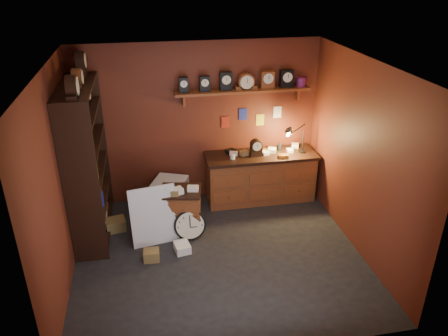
% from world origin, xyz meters
% --- Properties ---
extents(floor, '(4.00, 4.00, 0.00)m').
position_xyz_m(floor, '(0.00, 0.00, 0.00)').
color(floor, black).
rests_on(floor, ground).
extents(room_shell, '(4.02, 3.62, 2.71)m').
position_xyz_m(room_shell, '(0.04, 0.11, 1.72)').
color(room_shell, maroon).
rests_on(room_shell, ground).
extents(shelving_unit, '(0.47, 1.60, 2.58)m').
position_xyz_m(shelving_unit, '(-1.79, 0.98, 1.25)').
color(shelving_unit, black).
rests_on(shelving_unit, ground).
extents(workbench, '(1.89, 0.66, 1.36)m').
position_xyz_m(workbench, '(1.00, 1.47, 0.47)').
color(workbench, brown).
rests_on(workbench, ground).
extents(low_cabinet, '(0.69, 0.62, 0.78)m').
position_xyz_m(low_cabinet, '(-0.44, 0.75, 0.38)').
color(low_cabinet, brown).
rests_on(low_cabinet, ground).
extents(big_round_clock, '(0.48, 0.16, 0.48)m').
position_xyz_m(big_round_clock, '(-0.35, 0.48, 0.23)').
color(big_round_clock, black).
rests_on(big_round_clock, ground).
extents(white_panel, '(0.71, 0.31, 0.91)m').
position_xyz_m(white_panel, '(-0.87, 0.50, 0.00)').
color(white_panel, silver).
rests_on(white_panel, ground).
extents(mini_fridge, '(0.67, 0.70, 0.54)m').
position_xyz_m(mini_fridge, '(-0.57, 1.39, 0.27)').
color(mini_fridge, silver).
rests_on(mini_fridge, ground).
extents(floor_box_a, '(0.33, 0.30, 0.18)m').
position_xyz_m(floor_box_a, '(-1.46, 0.93, 0.09)').
color(floor_box_a, olive).
rests_on(floor_box_a, ground).
extents(floor_box_b, '(0.25, 0.28, 0.13)m').
position_xyz_m(floor_box_b, '(-0.50, 0.18, 0.06)').
color(floor_box_b, white).
rests_on(floor_box_b, ground).
extents(floor_box_c, '(0.22, 0.19, 0.16)m').
position_xyz_m(floor_box_c, '(-0.95, 0.05, 0.08)').
color(floor_box_c, olive).
rests_on(floor_box_c, ground).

